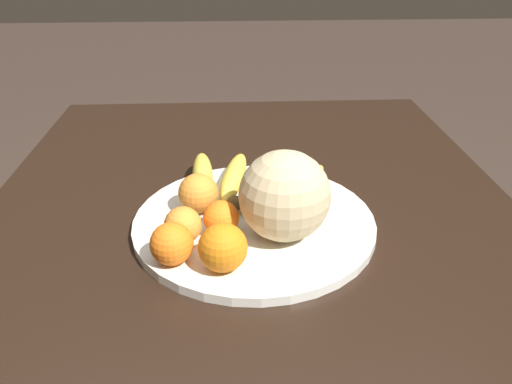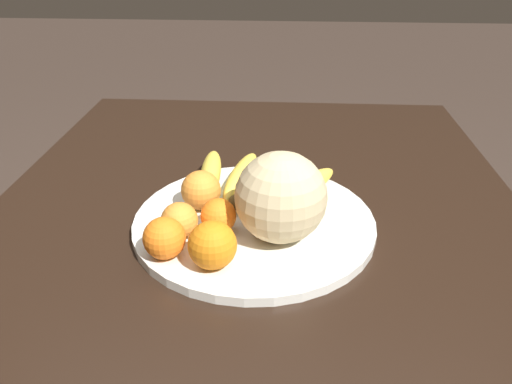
% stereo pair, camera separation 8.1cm
% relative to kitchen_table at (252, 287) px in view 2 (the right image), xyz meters
% --- Properties ---
extents(kitchen_table, '(1.40, 0.96, 0.70)m').
position_rel_kitchen_table_xyz_m(kitchen_table, '(0.00, 0.00, 0.00)').
color(kitchen_table, black).
rests_on(kitchen_table, ground_plane).
extents(fruit_bowl, '(0.40, 0.40, 0.02)m').
position_rel_kitchen_table_xyz_m(fruit_bowl, '(0.05, -0.00, 0.10)').
color(fruit_bowl, silver).
rests_on(fruit_bowl, kitchen_table).
extents(melon, '(0.14, 0.14, 0.14)m').
position_rel_kitchen_table_xyz_m(melon, '(0.00, -0.04, 0.17)').
color(melon, '#C6B284').
rests_on(melon, fruit_bowl).
extents(banana_bunch, '(0.23, 0.27, 0.04)m').
position_rel_kitchen_table_xyz_m(banana_bunch, '(0.15, 0.00, 0.12)').
color(banana_bunch, '#473819').
rests_on(banana_bunch, fruit_bowl).
extents(orange_front_left, '(0.07, 0.07, 0.07)m').
position_rel_kitchen_table_xyz_m(orange_front_left, '(0.08, 0.09, 0.14)').
color(orange_front_left, orange).
rests_on(orange_front_left, fruit_bowl).
extents(orange_front_right, '(0.06, 0.06, 0.06)m').
position_rel_kitchen_table_xyz_m(orange_front_right, '(0.01, 0.05, 0.13)').
color(orange_front_right, orange).
rests_on(orange_front_right, fruit_bowl).
extents(orange_mid_center, '(0.06, 0.06, 0.06)m').
position_rel_kitchen_table_xyz_m(orange_mid_center, '(-0.01, 0.11, 0.13)').
color(orange_mid_center, orange).
rests_on(orange_mid_center, fruit_bowl).
extents(orange_back_left, '(0.07, 0.07, 0.07)m').
position_rel_kitchen_table_xyz_m(orange_back_left, '(-0.08, 0.05, 0.14)').
color(orange_back_left, orange).
rests_on(orange_back_left, fruit_bowl).
extents(orange_back_right, '(0.06, 0.06, 0.06)m').
position_rel_kitchen_table_xyz_m(orange_back_right, '(-0.06, 0.12, 0.14)').
color(orange_back_right, orange).
rests_on(orange_back_right, fruit_bowl).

